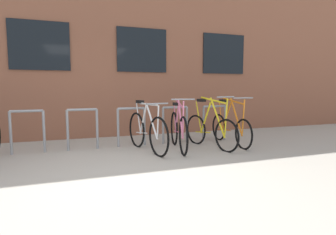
% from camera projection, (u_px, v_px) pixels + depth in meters
% --- Properties ---
extents(ground_plane, '(42.00, 42.00, 0.00)m').
position_uv_depth(ground_plane, '(119.00, 175.00, 4.04)').
color(ground_plane, '#B2ADA0').
extents(storefront_building, '(28.00, 7.22, 6.55)m').
position_uv_depth(storefront_building, '(84.00, 31.00, 10.04)').
color(storefront_building, brown).
rests_on(storefront_building, ground).
extents(bike_rack, '(6.62, 0.05, 0.84)m').
position_uv_depth(bike_rack, '(82.00, 124.00, 5.63)').
color(bike_rack, gray).
rests_on(bike_rack, ground).
extents(bicycle_orange, '(0.44, 1.72, 1.07)m').
position_uv_depth(bicycle_orange, '(230.00, 127.00, 6.22)').
color(bicycle_orange, black).
rests_on(bicycle_orange, ground).
extents(bicycle_yellow, '(0.51, 1.60, 1.10)m').
position_uv_depth(bicycle_yellow, '(210.00, 129.00, 5.85)').
color(bicycle_yellow, black).
rests_on(bicycle_yellow, ground).
extents(bicycle_white, '(0.47, 1.72, 1.01)m').
position_uv_depth(bicycle_white, '(147.00, 131.00, 5.52)').
color(bicycle_white, black).
rests_on(bicycle_white, ground).
extents(bicycle_pink, '(0.50, 1.73, 1.07)m').
position_uv_depth(bicycle_pink, '(178.00, 130.00, 5.68)').
color(bicycle_pink, black).
rests_on(bicycle_pink, ground).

